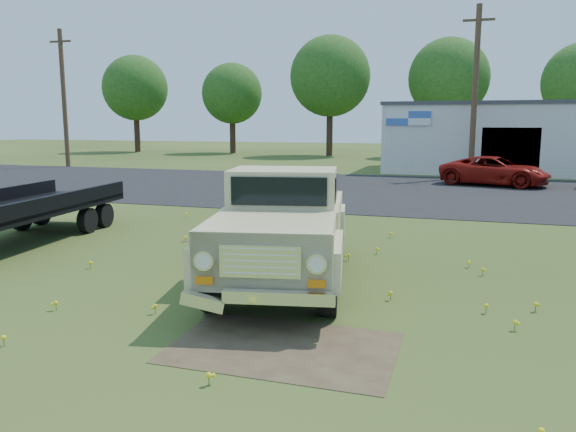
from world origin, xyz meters
name	(u,v)px	position (x,y,z in m)	size (l,w,h in m)	color
ground	(258,279)	(0.00, 0.00, 0.00)	(140.00, 140.00, 0.00)	#2D4215
asphalt_lot	(376,190)	(0.00, 15.00, 0.00)	(90.00, 14.00, 0.02)	black
dirt_patch_a	(283,347)	(1.50, -3.00, 0.00)	(3.00, 2.00, 0.01)	#463525
dirt_patch_b	(233,238)	(-2.00, 3.50, 0.00)	(2.20, 1.60, 0.01)	#463525
commercial_building	(506,137)	(6.00, 26.99, 2.10)	(14.20, 8.20, 4.15)	silver
utility_pole_west	(64,97)	(-22.00, 22.00, 4.60)	(1.60, 0.30, 9.00)	#473121
utility_pole_mid	(475,91)	(4.00, 22.00, 4.60)	(1.60, 0.30, 9.00)	#473121
treeline_a	(135,88)	(-28.00, 40.00, 6.30)	(6.40, 6.40, 9.52)	#372319
treeline_b	(232,94)	(-18.00, 41.00, 5.67)	(5.76, 5.76, 8.57)	#372319
treeline_c	(330,76)	(-8.00, 39.50, 6.93)	(7.04, 7.04, 10.47)	#372319
treeline_d	(449,78)	(2.00, 40.50, 6.62)	(6.72, 6.72, 10.00)	#372319
vintage_pickup_truck	(284,226)	(0.52, 0.03, 1.08)	(2.31, 5.94, 2.16)	beige
flatbed_trailer	(15,204)	(-6.93, 1.31, 0.97)	(2.38, 7.14, 1.95)	black
red_pickup	(495,171)	(5.05, 18.51, 0.69)	(2.28, 4.94, 1.37)	maroon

